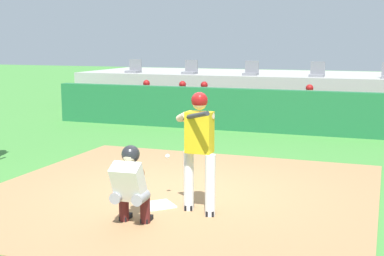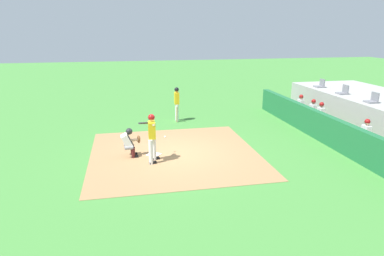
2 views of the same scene
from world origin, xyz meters
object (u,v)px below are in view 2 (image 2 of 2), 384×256
at_px(dugout_player_0, 298,106).
at_px(stadium_seat_0, 320,85).
at_px(batter_at_plate, 152,135).
at_px(dugout_player_1, 310,111).
at_px(catcher_crouched, 130,141).
at_px(on_deck_batter, 177,102).
at_px(home_plate, 154,154).
at_px(stadium_seat_1, 343,92).
at_px(dugout_player_2, 318,115).
at_px(stadium_seat_2, 372,100).
at_px(dugout_player_3, 363,134).

bearing_deg(dugout_player_0, stadium_seat_0, 124.11).
distance_m(batter_at_plate, dugout_player_1, 8.96).
height_order(catcher_crouched, on_deck_batter, on_deck_batter).
bearing_deg(home_plate, stadium_seat_1, 107.71).
distance_m(catcher_crouched, dugout_player_0, 9.88).
bearing_deg(dugout_player_2, stadium_seat_2, 63.84).
xyz_separation_m(dugout_player_1, stadium_seat_0, (-2.62, 2.03, 0.86)).
distance_m(on_deck_batter, dugout_player_2, 7.04).
height_order(stadium_seat_0, stadium_seat_1, same).
xyz_separation_m(batter_at_plate, stadium_seat_2, (-1.77, 10.27, 0.50)).
bearing_deg(dugout_player_1, stadium_seat_1, 102.45).
height_order(dugout_player_1, dugout_player_3, same).
bearing_deg(dugout_player_2, batter_at_plate, -71.40).
xyz_separation_m(home_plate, batter_at_plate, (0.69, -0.10, 1.01)).
height_order(catcher_crouched, stadium_seat_2, stadium_seat_2).
distance_m(dugout_player_1, stadium_seat_0, 3.42).
xyz_separation_m(dugout_player_0, stadium_seat_2, (2.96, 2.03, 0.86)).
bearing_deg(dugout_player_2, stadium_seat_0, 148.60).
bearing_deg(stadium_seat_0, dugout_player_2, -31.40).
bearing_deg(catcher_crouched, dugout_player_1, 107.12).
distance_m(dugout_player_0, dugout_player_1, 1.24).
distance_m(batter_at_plate, catcher_crouched, 1.14).
distance_m(stadium_seat_0, stadium_seat_2, 4.33).
bearing_deg(stadium_seat_1, home_plate, -72.29).
height_order(home_plate, catcher_crouched, catcher_crouched).
bearing_deg(stadium_seat_2, dugout_player_3, -42.74).
xyz_separation_m(catcher_crouched, stadium_seat_0, (-5.40, 11.06, 0.93)).
distance_m(dugout_player_0, dugout_player_2, 1.96).
xyz_separation_m(catcher_crouched, dugout_player_2, (-2.06, 9.03, 0.07)).
relative_size(dugout_player_0, dugout_player_2, 1.00).
distance_m(dugout_player_0, stadium_seat_2, 3.69).
bearing_deg(stadium_seat_2, stadium_seat_1, 180.00).
xyz_separation_m(stadium_seat_0, stadium_seat_2, (4.33, 0.00, 0.00)).
distance_m(dugout_player_2, stadium_seat_0, 4.00).
bearing_deg(dugout_player_3, dugout_player_1, 180.00).
distance_m(dugout_player_2, stadium_seat_2, 2.42).
xyz_separation_m(stadium_seat_0, stadium_seat_1, (2.17, 0.00, 0.00)).
bearing_deg(catcher_crouched, stadium_seat_2, 95.49).
height_order(dugout_player_2, stadium_seat_0, stadium_seat_0).
relative_size(dugout_player_0, stadium_seat_1, 2.71).
bearing_deg(dugout_player_3, home_plate, -97.82).
xyz_separation_m(dugout_player_1, stadium_seat_2, (1.72, 2.03, 0.86)).
height_order(batter_at_plate, dugout_player_3, batter_at_plate).
bearing_deg(stadium_seat_0, batter_at_plate, -59.27).
bearing_deg(batter_at_plate, dugout_player_1, 112.96).
bearing_deg(dugout_player_3, on_deck_batter, -132.20).
bearing_deg(on_deck_batter, dugout_player_2, 67.51).
relative_size(dugout_player_1, dugout_player_2, 1.00).
distance_m(home_plate, stadium_seat_1, 10.79).
xyz_separation_m(dugout_player_3, stadium_seat_1, (-4.37, 2.03, 0.86)).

